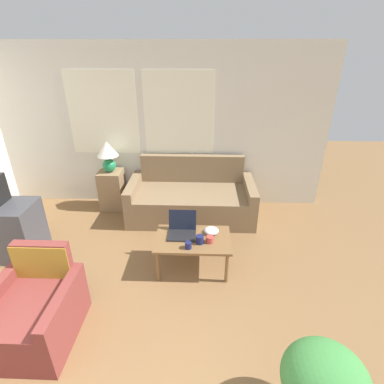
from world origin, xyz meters
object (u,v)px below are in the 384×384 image
at_px(coffee_table, 193,242).
at_px(armchair, 35,312).
at_px(laptop, 182,229).
at_px(snack_bowl, 211,231).
at_px(cup_navy, 200,240).
at_px(couch, 192,199).
at_px(table_lamp, 108,153).
at_px(cup_white, 188,245).
at_px(cup_yellow, 210,239).

bearing_deg(coffee_table, armchair, -145.38).
relative_size(laptop, snack_bowl, 1.91).
bearing_deg(cup_navy, laptop, 138.73).
relative_size(couch, laptop, 5.82).
distance_m(couch, laptop, 1.24).
relative_size(table_lamp, cup_white, 6.42).
height_order(armchair, table_lamp, table_lamp).
relative_size(laptop, cup_navy, 3.39).
bearing_deg(snack_bowl, laptop, -176.63).
distance_m(laptop, cup_white, 0.31).
height_order(armchair, coffee_table, armchair).
xyz_separation_m(cup_yellow, snack_bowl, (0.02, 0.19, -0.01)).
bearing_deg(couch, coffee_table, -87.04).
xyz_separation_m(laptop, cup_navy, (0.22, -0.19, -0.01)).
xyz_separation_m(armchair, cup_yellow, (1.65, 0.93, 0.21)).
height_order(table_lamp, coffee_table, table_lamp).
relative_size(couch, cup_yellow, 22.10).
xyz_separation_m(armchair, cup_navy, (1.53, 0.91, 0.22)).
relative_size(coffee_table, cup_white, 11.51).
relative_size(cup_white, snack_bowl, 0.44).
bearing_deg(table_lamp, cup_white, -51.24).
xyz_separation_m(table_lamp, cup_navy, (1.49, -1.60, -0.49)).
xyz_separation_m(table_lamp, cup_white, (1.37, -1.70, -0.50)).
bearing_deg(couch, cup_navy, -83.90).
relative_size(couch, cup_white, 25.11).
bearing_deg(cup_yellow, coffee_table, 160.73).
distance_m(coffee_table, laptop, 0.20).
height_order(armchair, laptop, armchair).
xyz_separation_m(armchair, table_lamp, (0.04, 2.51, 0.71)).
bearing_deg(coffee_table, cup_white, -103.37).
distance_m(table_lamp, snack_bowl, 2.20).
bearing_deg(cup_yellow, cup_white, -153.34).
height_order(cup_white, snack_bowl, cup_white).
height_order(coffee_table, cup_navy, cup_navy).
distance_m(laptop, cup_navy, 0.29).
bearing_deg(table_lamp, armchair, -90.92).
height_order(laptop, cup_navy, laptop).
bearing_deg(armchair, cup_yellow, 29.43).
height_order(armchair, cup_yellow, armchair).
bearing_deg(couch, armchair, -120.79).
height_order(laptop, cup_white, laptop).
relative_size(armchair, table_lamp, 1.65).
height_order(coffee_table, cup_yellow, cup_yellow).
xyz_separation_m(table_lamp, laptop, (1.28, -1.41, -0.48)).
height_order(couch, cup_yellow, couch).
height_order(couch, laptop, couch).
bearing_deg(laptop, cup_white, -72.88).
distance_m(table_lamp, cup_navy, 2.24).
relative_size(coffee_table, laptop, 2.67).
bearing_deg(cup_white, snack_bowl, 49.31).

